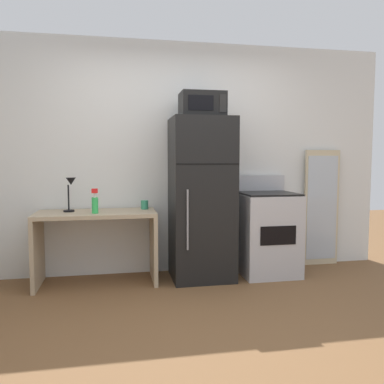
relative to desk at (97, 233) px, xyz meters
name	(u,v)px	position (x,y,z in m)	size (l,w,h in m)	color
ground_plane	(207,332)	(0.86, -1.35, -0.53)	(12.00, 12.00, 0.00)	brown
wall_back_white	(174,158)	(0.86, 0.35, 0.77)	(5.00, 0.10, 2.60)	silver
desk	(97,233)	(0.00, 0.00, 0.00)	(1.22, 0.56, 0.75)	tan
desk_lamp	(70,189)	(-0.26, 0.04, 0.46)	(0.14, 0.12, 0.35)	black
coffee_mug	(145,205)	(0.50, 0.12, 0.27)	(0.08, 0.08, 0.10)	#338C66
spray_bottle	(95,204)	(0.00, -0.12, 0.32)	(0.06, 0.06, 0.25)	green
refrigerator	(202,199)	(1.11, -0.02, 0.34)	(0.65, 0.63, 1.73)	black
microwave	(202,105)	(1.11, -0.04, 1.33)	(0.46, 0.35, 0.26)	black
oven_range	(267,233)	(1.86, -0.02, -0.06)	(0.62, 0.61, 1.10)	#B7B7BC
leaning_mirror	(321,208)	(2.66, 0.24, 0.17)	(0.44, 0.03, 1.40)	#C6B793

